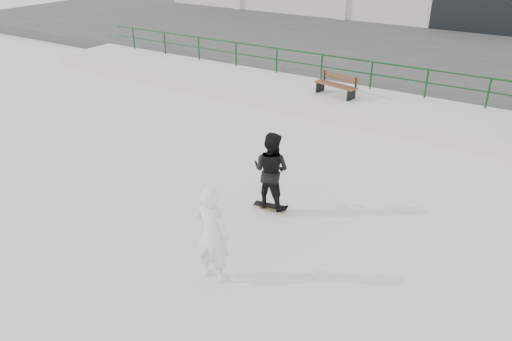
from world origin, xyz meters
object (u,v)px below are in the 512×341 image
Objects in this scene: bench_left at (337,85)px; standing_skater at (271,170)px; skateboard at (270,206)px; seated_skater at (212,234)px.

bench_left is 7.45m from standing_skater.
standing_skater is at bearing 0.00° from skateboard.
standing_skater is 2.74m from seated_skater.
seated_skater is at bearing -92.91° from skateboard.
standing_skater is at bearing -85.23° from seated_skater.
skateboard is at bearing -64.88° from bench_left.
bench_left is 0.88× the size of seated_skater.
bench_left is at bearing -81.87° from seated_skater.
standing_skater and seated_skater have the same top height.
bench_left is 0.92× the size of standing_skater.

